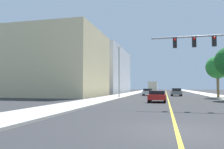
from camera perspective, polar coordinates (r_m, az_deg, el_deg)
ground at (r=51.13m, az=14.11°, el=-5.10°), size 192.00×192.00×0.00m
sidewalk_left at (r=51.78m, az=4.48°, el=-5.07°), size 3.81×168.00×0.15m
sidewalk_right at (r=51.93m, az=23.70°, el=-4.81°), size 3.81×168.00×0.15m
lane_marking_center at (r=51.13m, az=14.11°, el=-5.09°), size 0.16×144.00×0.01m
building_left_near at (r=42.78m, az=-14.68°, el=2.65°), size 17.37×15.53×12.11m
building_left_far at (r=64.93m, az=-3.97°, el=0.87°), size 16.05×25.85×12.76m
street_lamp at (r=33.48m, az=1.85°, el=1.43°), size 0.56×0.28×7.80m
palm_far at (r=37.65m, az=25.85°, el=1.67°), size 3.50×3.50×6.40m
car_gray at (r=43.77m, az=16.44°, el=-4.40°), size 1.98×3.89×1.47m
car_red at (r=25.78m, az=11.75°, el=-5.51°), size 2.00×3.84×1.30m
car_silver at (r=44.75m, az=9.39°, el=-4.51°), size 1.99×3.82×1.38m
delivery_truck at (r=64.29m, az=10.64°, el=-3.20°), size 2.42×7.61×3.26m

